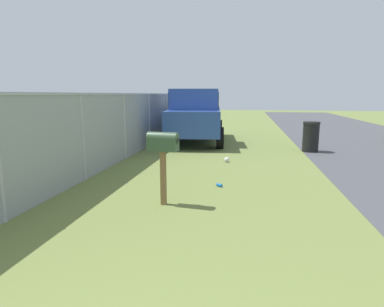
% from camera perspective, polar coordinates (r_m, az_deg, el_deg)
% --- Properties ---
extents(mailbox, '(0.26, 0.54, 1.27)m').
position_cam_1_polar(mailbox, '(5.44, -5.22, 1.19)').
color(mailbox, brown).
rests_on(mailbox, ground).
extents(pickup_truck, '(5.09, 2.57, 2.09)m').
position_cam_1_polar(pickup_truck, '(12.80, 0.59, 6.94)').
color(pickup_truck, '#284793').
rests_on(pickup_truck, ground).
extents(trash_bin, '(0.54, 0.54, 1.01)m').
position_cam_1_polar(trash_bin, '(11.39, 20.37, 2.83)').
color(trash_bin, black).
rests_on(trash_bin, ground).
extents(fence_section, '(14.78, 0.07, 1.93)m').
position_cam_1_polar(fence_section, '(9.63, -11.96, 5.14)').
color(fence_section, '#9EA3A8').
rests_on(fence_section, ground).
extents(litter_can_near_hydrant, '(0.13, 0.14, 0.07)m').
position_cam_1_polar(litter_can_near_hydrant, '(6.72, 4.90, -5.63)').
color(litter_can_near_hydrant, blue).
rests_on(litter_can_near_hydrant, ground).
extents(litter_bag_far_scatter, '(0.14, 0.14, 0.14)m').
position_cam_1_polar(litter_bag_far_scatter, '(9.13, 6.19, -1.09)').
color(litter_bag_far_scatter, silver).
rests_on(litter_bag_far_scatter, ground).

